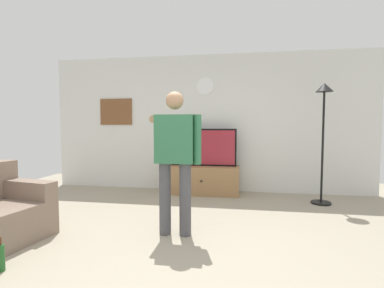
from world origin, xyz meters
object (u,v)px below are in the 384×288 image
at_px(framed_picture, 116,112).
at_px(wall_clock, 205,86).
at_px(tv_stand, 203,180).
at_px(floor_lamp, 324,118).
at_px(television, 203,147).
at_px(beverage_bottle, 1,258).
at_px(person_standing_nearer_lamp, 175,154).

bearing_deg(framed_picture, wall_clock, -0.15).
height_order(tv_stand, framed_picture, framed_picture).
bearing_deg(floor_lamp, tv_stand, 169.78).
relative_size(television, wall_clock, 3.73).
relative_size(wall_clock, beverage_bottle, 1.09).
xyz_separation_m(floor_lamp, beverage_bottle, (-3.48, -2.83, -1.31)).
distance_m(framed_picture, person_standing_nearer_lamp, 3.05).
bearing_deg(tv_stand, framed_picture, 171.05).
height_order(television, beverage_bottle, television).
distance_m(framed_picture, floor_lamp, 3.98).
height_order(television, framed_picture, framed_picture).
distance_m(tv_stand, beverage_bottle, 3.51).
xyz_separation_m(television, wall_clock, (0.00, 0.24, 1.19)).
bearing_deg(wall_clock, beverage_bottle, -112.32).
bearing_deg(floor_lamp, beverage_bottle, -140.86).
xyz_separation_m(framed_picture, floor_lamp, (3.92, -0.66, -0.16)).
height_order(tv_stand, floor_lamp, floor_lamp).
relative_size(framed_picture, beverage_bottle, 2.24).
relative_size(wall_clock, person_standing_nearer_lamp, 0.20).
height_order(tv_stand, wall_clock, wall_clock).
relative_size(wall_clock, floor_lamp, 0.17).
relative_size(floor_lamp, person_standing_nearer_lamp, 1.17).
bearing_deg(wall_clock, television, -90.00).
bearing_deg(television, framed_picture, 172.44).
bearing_deg(framed_picture, floor_lamp, -9.61).
bearing_deg(beverage_bottle, person_standing_nearer_lamp, 39.36).
relative_size(wall_clock, framed_picture, 0.49).
xyz_separation_m(person_standing_nearer_lamp, beverage_bottle, (-1.36, -1.12, -0.85)).
bearing_deg(tv_stand, beverage_bottle, -114.12).
bearing_deg(beverage_bottle, framed_picture, 97.21).
relative_size(television, framed_picture, 1.82).
relative_size(television, floor_lamp, 0.63).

